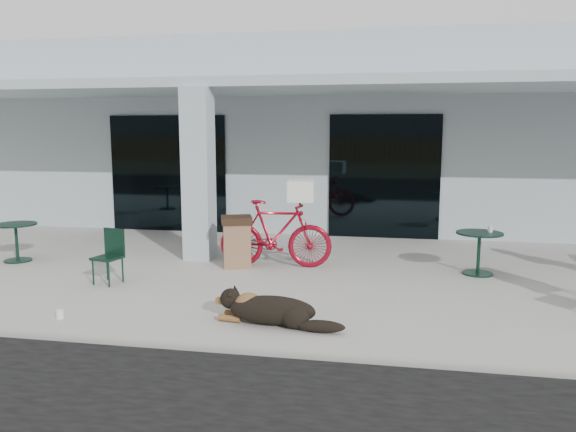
% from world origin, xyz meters
% --- Properties ---
extents(ground, '(80.00, 80.00, 0.00)m').
position_xyz_m(ground, '(0.00, 0.00, 0.00)').
color(ground, '#ADACA3').
rests_on(ground, ground).
extents(building, '(22.00, 7.00, 4.50)m').
position_xyz_m(building, '(0.00, 8.50, 2.25)').
color(building, '#A3B3B9').
rests_on(building, ground).
extents(storefront_glass_left, '(2.80, 0.06, 2.70)m').
position_xyz_m(storefront_glass_left, '(-3.20, 4.98, 1.35)').
color(storefront_glass_left, black).
rests_on(storefront_glass_left, ground).
extents(storefront_glass_right, '(2.40, 0.06, 2.70)m').
position_xyz_m(storefront_glass_right, '(1.80, 4.98, 1.35)').
color(storefront_glass_right, black).
rests_on(storefront_glass_right, ground).
extents(column, '(0.50, 0.50, 3.12)m').
position_xyz_m(column, '(-1.50, 2.30, 1.56)').
color(column, '#A3B3B9').
rests_on(column, ground).
extents(overhang, '(22.00, 2.80, 0.18)m').
position_xyz_m(overhang, '(0.00, 3.60, 3.21)').
color(overhang, '#A3B3B9').
rests_on(overhang, column).
extents(bicycle, '(1.99, 0.71, 1.17)m').
position_xyz_m(bicycle, '(0.01, 1.90, 0.59)').
color(bicycle, maroon).
rests_on(bicycle, ground).
extents(laundry_basket, '(0.48, 0.62, 0.35)m').
position_xyz_m(laundry_basket, '(0.46, 1.94, 1.35)').
color(laundry_basket, white).
rests_on(laundry_basket, bicycle).
extents(dog, '(1.29, 0.59, 0.41)m').
position_xyz_m(dog, '(0.57, -1.00, 0.21)').
color(dog, black).
rests_on(dog, ground).
extents(cup_near_dog, '(0.12, 0.12, 0.11)m').
position_xyz_m(cup_near_dog, '(-2.11, -1.27, 0.06)').
color(cup_near_dog, white).
rests_on(cup_near_dog, ground).
extents(cafe_table_near, '(0.83, 0.83, 0.69)m').
position_xyz_m(cafe_table_near, '(-4.69, 1.46, 0.35)').
color(cafe_table_near, '#113023').
rests_on(cafe_table_near, ground).
extents(cafe_chair_near, '(0.47, 0.50, 0.84)m').
position_xyz_m(cafe_chair_near, '(-2.32, 0.36, 0.42)').
color(cafe_chair_near, '#113023').
rests_on(cafe_chair_near, ground).
extents(cafe_table_far, '(0.93, 0.93, 0.71)m').
position_xyz_m(cafe_table_far, '(3.41, 2.00, 0.35)').
color(cafe_table_far, '#113023').
rests_on(cafe_table_far, ground).
extents(cup_on_table, '(0.09, 0.09, 0.10)m').
position_xyz_m(cup_on_table, '(3.58, 2.06, 0.76)').
color(cup_on_table, white).
rests_on(cup_on_table, cafe_table_far).
extents(trash_receptacle, '(0.66, 0.66, 0.88)m').
position_xyz_m(trash_receptacle, '(-0.65, 1.80, 0.44)').
color(trash_receptacle, '#836044').
rests_on(trash_receptacle, ground).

